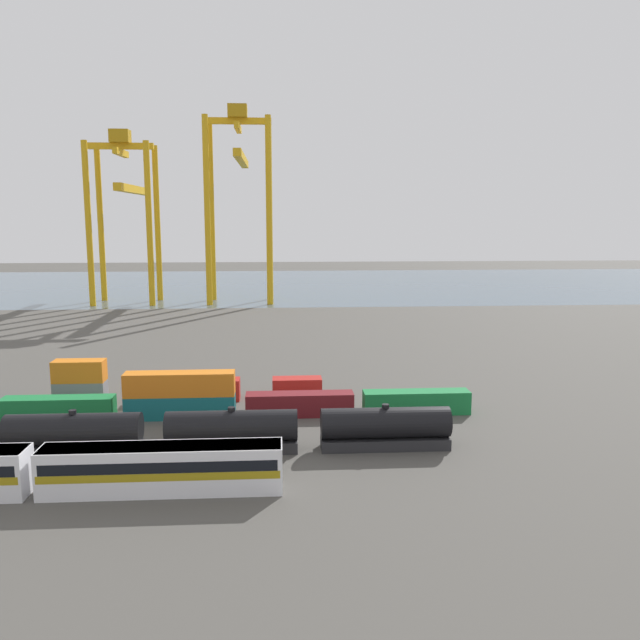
{
  "coord_description": "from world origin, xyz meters",
  "views": [
    {
      "loc": [
        11.29,
        -70.95,
        22.18
      ],
      "look_at": [
        16.8,
        15.01,
        8.35
      ],
      "focal_mm": 36.15,
      "sensor_mm": 36.0,
      "label": 1
    }
  ],
  "objects_px": {
    "shipping_container_5": "(300,404)",
    "shipping_container_8": "(81,392)",
    "passenger_train": "(34,470)",
    "freight_tank_row": "(154,432)",
    "gantry_crane_west": "(126,201)",
    "shipping_container_11": "(297,388)",
    "shipping_container_6": "(416,402)",
    "gantry_crane_central": "(240,184)",
    "shipping_container_2": "(58,409)"
  },
  "relations": [
    {
      "from": "shipping_container_5",
      "to": "shipping_container_6",
      "type": "distance_m",
      "value": 13.3
    },
    {
      "from": "shipping_container_2",
      "to": "shipping_container_6",
      "type": "bearing_deg",
      "value": 0.0
    },
    {
      "from": "shipping_container_2",
      "to": "shipping_container_8",
      "type": "height_order",
      "value": "same"
    },
    {
      "from": "shipping_container_5",
      "to": "shipping_container_8",
      "type": "xyz_separation_m",
      "value": [
        -26.26,
        6.9,
        0.0
      ]
    },
    {
      "from": "shipping_container_5",
      "to": "freight_tank_row",
      "type": "bearing_deg",
      "value": -142.29
    },
    {
      "from": "shipping_container_5",
      "to": "gantry_crane_west",
      "type": "bearing_deg",
      "value": 112.14
    },
    {
      "from": "passenger_train",
      "to": "freight_tank_row",
      "type": "xyz_separation_m",
      "value": [
        7.84,
        8.75,
        -0.06
      ]
    },
    {
      "from": "shipping_container_11",
      "to": "shipping_container_6",
      "type": "bearing_deg",
      "value": -27.26
    },
    {
      "from": "shipping_container_2",
      "to": "gantry_crane_central",
      "type": "height_order",
      "value": "gantry_crane_central"
    },
    {
      "from": "shipping_container_11",
      "to": "gantry_crane_west",
      "type": "bearing_deg",
      "value": 113.52
    },
    {
      "from": "passenger_train",
      "to": "shipping_container_5",
      "type": "height_order",
      "value": "passenger_train"
    },
    {
      "from": "freight_tank_row",
      "to": "shipping_container_6",
      "type": "relative_size",
      "value": 4.67
    },
    {
      "from": "passenger_train",
      "to": "freight_tank_row",
      "type": "distance_m",
      "value": 11.75
    },
    {
      "from": "shipping_container_2",
      "to": "gantry_crane_central",
      "type": "relative_size",
      "value": 0.24
    },
    {
      "from": "gantry_crane_west",
      "to": "gantry_crane_central",
      "type": "bearing_deg",
      "value": 0.46
    },
    {
      "from": "passenger_train",
      "to": "shipping_container_11",
      "type": "relative_size",
      "value": 6.6
    },
    {
      "from": "freight_tank_row",
      "to": "shipping_container_6",
      "type": "height_order",
      "value": "freight_tank_row"
    },
    {
      "from": "freight_tank_row",
      "to": "shipping_container_8",
      "type": "relative_size",
      "value": 9.37
    },
    {
      "from": "shipping_container_8",
      "to": "shipping_container_11",
      "type": "distance_m",
      "value": 26.17
    },
    {
      "from": "freight_tank_row",
      "to": "shipping_container_8",
      "type": "distance_m",
      "value": 21.58
    },
    {
      "from": "shipping_container_5",
      "to": "shipping_container_8",
      "type": "bearing_deg",
      "value": 165.28
    },
    {
      "from": "shipping_container_5",
      "to": "gantry_crane_central",
      "type": "distance_m",
      "value": 107.33
    },
    {
      "from": "passenger_train",
      "to": "shipping_container_8",
      "type": "xyz_separation_m",
      "value": [
        -4.26,
        26.61,
        -0.84
      ]
    },
    {
      "from": "freight_tank_row",
      "to": "shipping_container_5",
      "type": "bearing_deg",
      "value": 37.71
    },
    {
      "from": "passenger_train",
      "to": "gantry_crane_west",
      "type": "bearing_deg",
      "value": 99.13
    },
    {
      "from": "shipping_container_2",
      "to": "shipping_container_11",
      "type": "bearing_deg",
      "value": 14.6
    },
    {
      "from": "freight_tank_row",
      "to": "gantry_crane_central",
      "type": "height_order",
      "value": "gantry_crane_central"
    },
    {
      "from": "shipping_container_6",
      "to": "gantry_crane_west",
      "type": "height_order",
      "value": "gantry_crane_west"
    },
    {
      "from": "shipping_container_2",
      "to": "shipping_container_8",
      "type": "xyz_separation_m",
      "value": [
        0.33,
        6.9,
        0.0
      ]
    },
    {
      "from": "shipping_container_11",
      "to": "gantry_crane_central",
      "type": "bearing_deg",
      "value": 97.21
    },
    {
      "from": "shipping_container_11",
      "to": "gantry_crane_central",
      "type": "height_order",
      "value": "gantry_crane_central"
    },
    {
      "from": "passenger_train",
      "to": "shipping_container_8",
      "type": "distance_m",
      "value": 26.96
    },
    {
      "from": "passenger_train",
      "to": "shipping_container_8",
      "type": "bearing_deg",
      "value": 99.09
    },
    {
      "from": "passenger_train",
      "to": "shipping_container_6",
      "type": "relative_size",
      "value": 3.3
    },
    {
      "from": "shipping_container_6",
      "to": "gantry_crane_central",
      "type": "bearing_deg",
      "value": 103.96
    },
    {
      "from": "shipping_container_6",
      "to": "gantry_crane_central",
      "type": "height_order",
      "value": "gantry_crane_central"
    },
    {
      "from": "shipping_container_8",
      "to": "shipping_container_6",
      "type": "bearing_deg",
      "value": -9.9
    },
    {
      "from": "freight_tank_row",
      "to": "shipping_container_11",
      "type": "distance_m",
      "value": 22.75
    },
    {
      "from": "shipping_container_6",
      "to": "shipping_container_11",
      "type": "xyz_separation_m",
      "value": [
        -13.39,
        6.9,
        0.0
      ]
    },
    {
      "from": "shipping_container_6",
      "to": "gantry_crane_west",
      "type": "xyz_separation_m",
      "value": [
        -54.91,
        102.26,
        24.94
      ]
    },
    {
      "from": "freight_tank_row",
      "to": "gantry_crane_central",
      "type": "relative_size",
      "value": 1.13
    },
    {
      "from": "gantry_crane_west",
      "to": "gantry_crane_central",
      "type": "height_order",
      "value": "gantry_crane_central"
    },
    {
      "from": "shipping_container_8",
      "to": "gantry_crane_west",
      "type": "relative_size",
      "value": 0.14
    },
    {
      "from": "gantry_crane_west",
      "to": "freight_tank_row",
      "type": "bearing_deg",
      "value": -76.38
    },
    {
      "from": "passenger_train",
      "to": "gantry_crane_west",
      "type": "height_order",
      "value": "gantry_crane_west"
    },
    {
      "from": "shipping_container_6",
      "to": "freight_tank_row",
      "type": "bearing_deg",
      "value": -158.25
    },
    {
      "from": "shipping_container_6",
      "to": "gantry_crane_central",
      "type": "xyz_separation_m",
      "value": [
        -25.49,
        102.49,
        29.44
      ]
    },
    {
      "from": "shipping_container_5",
      "to": "shipping_container_8",
      "type": "distance_m",
      "value": 27.16
    },
    {
      "from": "passenger_train",
      "to": "freight_tank_row",
      "type": "relative_size",
      "value": 0.7
    },
    {
      "from": "passenger_train",
      "to": "gantry_crane_west",
      "type": "relative_size",
      "value": 0.91
    }
  ]
}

